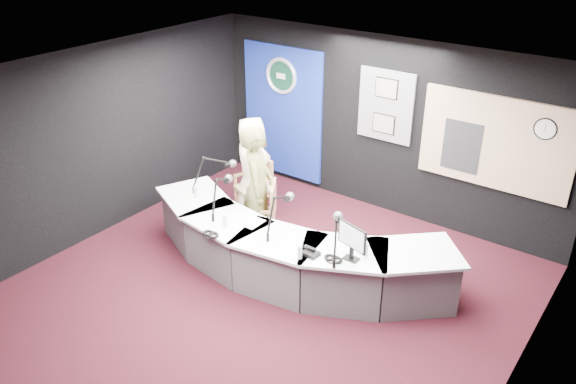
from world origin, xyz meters
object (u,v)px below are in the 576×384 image
Objects in this scene: armchair_left at (253,189)px; armchair_right at (259,217)px; person_man at (252,168)px; person_woman at (258,187)px; broadcast_desk at (286,250)px.

armchair_left is 0.87m from armchair_right.
person_woman is (0.61, -0.62, 0.09)m from person_man.
armchair_left is 1.05× the size of armchair_right.
broadcast_desk is at bearing 30.56° from armchair_right.
armchair_left reaches higher than broadcast_desk.
person_man reaches higher than armchair_right.
person_woman reaches higher than broadcast_desk.
person_woman is (0.00, 0.00, 0.48)m from armchair_right.
person_woman is at bearing 152.28° from broadcast_desk.
broadcast_desk is 5.00× the size of armchair_left.
armchair_right is 0.48m from person_woman.
armchair_left is at bearing 13.25° from person_woman.
broadcast_desk is 5.26× the size of armchair_right.
armchair_right is 0.52× the size of person_man.
broadcast_desk is 2.76× the size of person_man.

